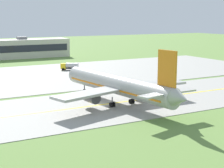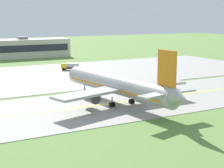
# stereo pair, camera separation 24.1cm
# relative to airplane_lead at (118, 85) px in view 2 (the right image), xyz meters

# --- Properties ---
(ground_plane) EXTENTS (500.00, 500.00, 0.00)m
(ground_plane) POSITION_rel_airplane_lead_xyz_m (-3.34, 0.90, -4.13)
(ground_plane) COLOR olive
(taxiway_strip) EXTENTS (240.00, 28.00, 0.10)m
(taxiway_strip) POSITION_rel_airplane_lead_xyz_m (-3.34, 0.90, -4.08)
(taxiway_strip) COLOR #9E9B93
(taxiway_strip) RESTS_ON ground
(apron_pad) EXTENTS (140.00, 52.00, 0.10)m
(apron_pad) POSITION_rel_airplane_lead_xyz_m (6.66, 42.90, -4.08)
(apron_pad) COLOR #9E9B93
(apron_pad) RESTS_ON ground
(taxiway_centreline) EXTENTS (220.00, 0.60, 0.01)m
(taxiway_centreline) POSITION_rel_airplane_lead_xyz_m (-3.34, 0.90, -4.03)
(taxiway_centreline) COLOR yellow
(taxiway_centreline) RESTS_ON taxiway_strip
(airplane_lead) EXTENTS (32.24, 39.63, 12.70)m
(airplane_lead) POSITION_rel_airplane_lead_xyz_m (0.00, 0.00, 0.00)
(airplane_lead) COLOR #ADADA8
(airplane_lead) RESTS_ON ground
(service_truck_baggage) EXTENTS (5.95, 5.37, 2.65)m
(service_truck_baggage) POSITION_rel_airplane_lead_xyz_m (9.43, 50.67, -2.60)
(service_truck_baggage) COLOR yellow
(service_truck_baggage) RESTS_ON ground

